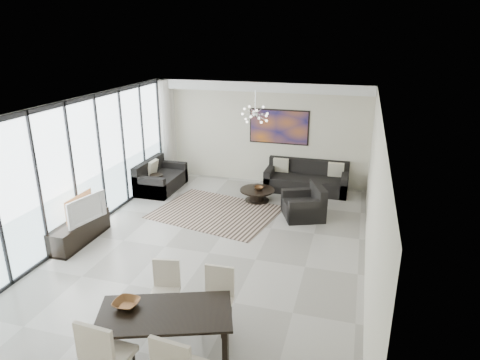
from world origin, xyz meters
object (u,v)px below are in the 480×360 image
(tv_console, at_px, (80,231))
(television, at_px, (83,209))
(coffee_table, at_px, (257,194))
(sofa_main, at_px, (306,181))
(dining_table, at_px, (165,318))

(tv_console, bearing_deg, television, 1.85)
(coffee_table, height_order, sofa_main, sofa_main)
(coffee_table, height_order, television, television)
(coffee_table, xyz_separation_m, sofa_main, (1.13, 1.12, 0.10))
(sofa_main, xyz_separation_m, television, (-3.99, -4.34, 0.50))
(tv_console, xyz_separation_m, television, (0.16, 0.01, 0.52))
(coffee_table, bearing_deg, television, -131.61)
(television, relative_size, dining_table, 0.50)
(coffee_table, distance_m, tv_console, 4.42)
(sofa_main, bearing_deg, dining_table, -97.82)
(coffee_table, distance_m, dining_table, 5.84)
(sofa_main, relative_size, television, 2.31)
(sofa_main, height_order, television, television)
(tv_console, bearing_deg, sofa_main, 46.30)
(coffee_table, bearing_deg, sofa_main, 44.68)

